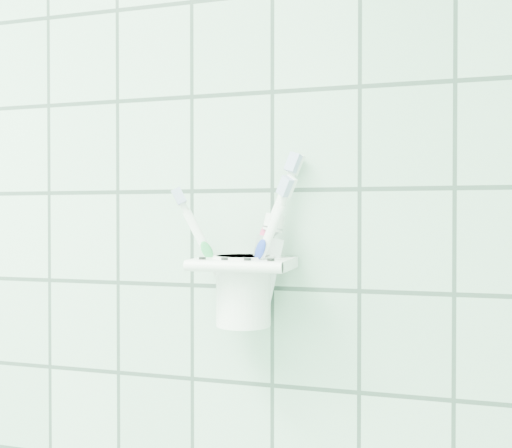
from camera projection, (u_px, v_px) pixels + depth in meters
holder_bracket at (244, 265)px, 0.71m from camera, size 0.12×0.10×0.04m
cup at (243, 287)px, 0.71m from camera, size 0.08×0.08×0.09m
toothbrush_pink at (240, 244)px, 0.73m from camera, size 0.08×0.03×0.18m
toothbrush_blue at (235, 229)px, 0.72m from camera, size 0.08×0.04×0.22m
toothbrush_orange at (236, 239)px, 0.72m from camera, size 0.08×0.06×0.19m
toothpaste_tube at (253, 257)px, 0.71m from camera, size 0.05×0.04×0.14m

